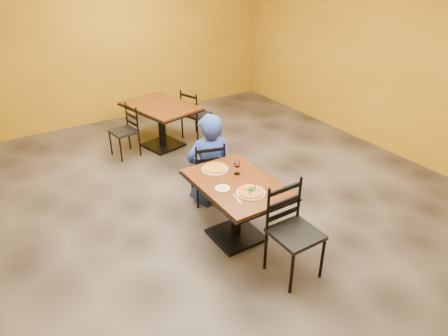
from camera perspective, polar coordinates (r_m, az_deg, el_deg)
floor at (r=5.25m, az=-1.39°, el=-6.75°), size 7.00×8.00×0.01m
wall_back at (r=8.15m, az=-16.86°, el=16.47°), size 7.00×0.01×3.00m
wall_right at (r=6.95m, az=24.72°, el=13.24°), size 0.01×8.00×3.00m
table_main at (r=4.59m, az=1.77°, el=-4.10°), size 0.83×1.23×0.75m
table_second at (r=6.95m, az=-8.85°, el=7.28°), size 1.12×1.43×0.75m
chair_main_near at (r=4.18m, az=10.04°, el=-9.18°), size 0.46×0.46×1.01m
chair_main_far at (r=5.37m, az=-2.33°, el=-0.31°), size 0.50×0.50×0.89m
chair_second_left at (r=6.79m, az=-13.94°, el=4.97°), size 0.43×0.43×0.84m
chair_second_right at (r=7.26m, az=-3.92°, el=7.56°), size 0.52×0.52×0.90m
diner at (r=5.28m, az=-2.06°, el=1.33°), size 0.70×0.56×1.24m
plate_main at (r=4.30m, az=3.81°, el=-3.48°), size 0.31×0.31×0.01m
pizza_main at (r=4.29m, az=3.81°, el=-3.30°), size 0.28×0.28×0.02m
plate_far at (r=4.75m, az=-1.28°, el=-0.14°), size 0.31×0.31×0.01m
pizza_far at (r=4.74m, az=-1.28°, el=0.03°), size 0.28×0.28×0.02m
side_plate at (r=4.37m, az=-0.20°, el=-2.87°), size 0.16×0.16×0.01m
dip at (r=4.36m, az=-0.20°, el=-2.77°), size 0.09×0.09×0.01m
wine_glass at (r=4.61m, az=1.85°, el=0.13°), size 0.08×0.08×0.18m
fork at (r=4.21m, az=1.83°, el=-4.27°), size 0.04×0.19×0.00m
knife at (r=4.46m, az=6.91°, el=-2.47°), size 0.07×0.21×0.00m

